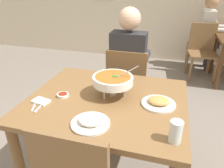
{
  "coord_description": "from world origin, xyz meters",
  "views": [
    {
      "loc": [
        0.42,
        -1.31,
        1.53
      ],
      "look_at": [
        0.0,
        0.15,
        0.79
      ],
      "focal_mm": 34.06,
      "sensor_mm": 36.0,
      "label": 1
    }
  ],
  "objects": [
    {
      "name": "sauce_dish",
      "position": [
        -0.33,
        -0.06,
        0.75
      ],
      "size": [
        0.09,
        0.09,
        0.02
      ],
      "color": "white",
      "rests_on": "dining_table_main"
    },
    {
      "name": "appetizer_plate",
      "position": [
        0.38,
        0.02,
        0.76
      ],
      "size": [
        0.24,
        0.24,
        0.06
      ],
      "color": "white",
      "rests_on": "dining_table_main"
    },
    {
      "name": "drink_glass",
      "position": [
        0.49,
        -0.34,
        0.8
      ],
      "size": [
        0.07,
        0.07,
        0.13
      ],
      "color": "silver",
      "rests_on": "dining_table_main"
    },
    {
      "name": "napkin_folded",
      "position": [
        -0.44,
        -0.18,
        0.75
      ],
      "size": [
        0.13,
        0.1,
        0.02
      ],
      "primitive_type": "cube",
      "rotation": [
        0.0,
        0.0,
        -0.19
      ],
      "color": "white",
      "rests_on": "dining_table_main"
    },
    {
      "name": "dining_table_main",
      "position": [
        0.0,
        0.0,
        0.63
      ],
      "size": [
        1.16,
        0.98,
        0.74
      ],
      "color": "brown",
      "rests_on": "ground_plane"
    },
    {
      "name": "spoon_utensil",
      "position": [
        -0.41,
        -0.23,
        0.74
      ],
      "size": [
        0.03,
        0.17,
        0.01
      ],
      "primitive_type": "cube",
      "rotation": [
        0.0,
        0.0,
        0.08
      ],
      "color": "silver",
      "rests_on": "dining_table_main"
    },
    {
      "name": "chair_diner_main",
      "position": [
        -0.0,
        0.77,
        0.51
      ],
      "size": [
        0.44,
        0.44,
        0.9
      ],
      "color": "brown",
      "rests_on": "ground_plane"
    },
    {
      "name": "chair_bg_left",
      "position": [
        1.01,
        2.82,
        0.51
      ],
      "size": [
        0.47,
        0.47,
        0.9
      ],
      "color": "brown",
      "rests_on": "ground_plane"
    },
    {
      "name": "fork_utensil",
      "position": [
        -0.46,
        -0.23,
        0.74
      ],
      "size": [
        0.08,
        0.16,
        0.01
      ],
      "primitive_type": "cube",
      "rotation": [
        0.0,
        0.0,
        0.39
      ],
      "color": "silver",
      "rests_on": "dining_table_main"
    },
    {
      "name": "diner_main",
      "position": [
        0.0,
        0.81,
        0.75
      ],
      "size": [
        0.4,
        0.45,
        1.31
      ],
      "color": "#2D2D38",
      "rests_on": "ground_plane"
    },
    {
      "name": "curry_bowl",
      "position": [
        0.03,
        0.06,
        0.87
      ],
      "size": [
        0.33,
        0.3,
        0.26
      ],
      "color": "silver",
      "rests_on": "dining_table_main"
    },
    {
      "name": "patron_bg_left",
      "position": [
        1.03,
        2.84,
        0.75
      ],
      "size": [
        0.45,
        0.4,
        1.31
      ],
      "color": "#2D2D38",
      "rests_on": "ground_plane"
    },
    {
      "name": "rice_plate",
      "position": [
        0.0,
        -0.33,
        0.76
      ],
      "size": [
        0.24,
        0.24,
        0.06
      ],
      "color": "white",
      "rests_on": "dining_table_main"
    },
    {
      "name": "chair_bg_right",
      "position": [
        0.92,
        2.43,
        0.51
      ],
      "size": [
        0.49,
        0.49,
        0.9
      ],
      "color": "brown",
      "rests_on": "ground_plane"
    }
  ]
}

